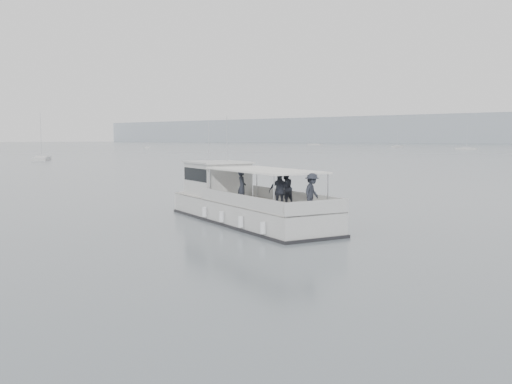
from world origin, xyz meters
The scene contains 3 objects.
ground centered at (0.00, 0.00, 0.00)m, with size 1400.00×1400.00×0.00m, color slate.
tour_boat centered at (-2.96, 3.03, 0.94)m, with size 13.38×7.51×5.74m.
moored_fleet centered at (-73.44, 182.48, 0.36)m, with size 350.17×301.01×11.31m.
Camera 1 is at (16.58, -19.31, 4.25)m, focal length 40.00 mm.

